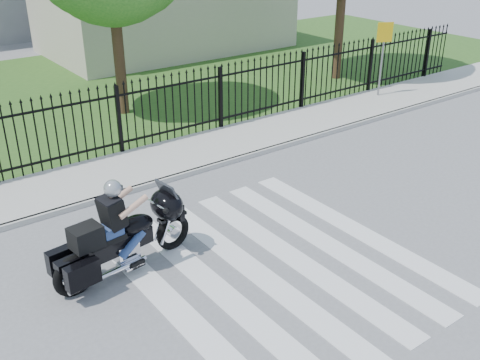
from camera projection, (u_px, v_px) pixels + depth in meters
ground at (275, 265)px, 9.71m from camera, size 120.00×120.00×0.00m
crosswalk at (275, 265)px, 9.70m from camera, size 5.00×5.50×0.01m
sidewalk at (141, 166)px, 13.31m from camera, size 40.00×2.00×0.12m
curb at (162, 181)px, 12.58m from camera, size 40.00×0.12×0.12m
grass_strip at (42, 98)px, 18.41m from camera, size 40.00×12.00×0.02m
iron_fence at (119, 121)px, 13.67m from camera, size 26.00×0.04×1.80m
building_low at (165, 8)px, 24.31m from camera, size 10.00×6.00×3.50m
motorcycle_rider at (121, 234)px, 9.25m from camera, size 2.65×1.04×1.76m
traffic_sign at (384, 44)px, 17.57m from camera, size 0.48×0.25×2.33m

